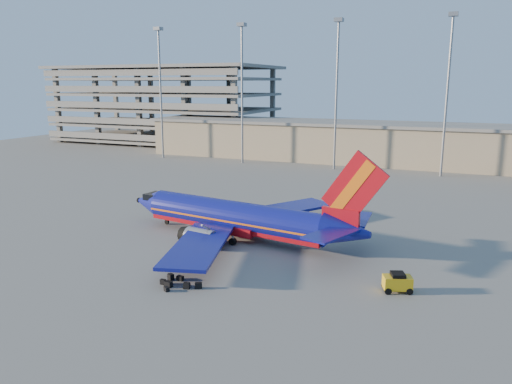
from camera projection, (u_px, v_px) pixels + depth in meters
ground at (275, 235)px, 55.91m from camera, size 220.00×220.00×0.00m
terminal_building at (420, 144)px, 103.34m from camera, size 122.00×16.00×8.50m
parking_garage at (166, 101)px, 143.65m from camera, size 62.00×32.00×21.40m
light_mast_row at (390, 78)px, 91.62m from camera, size 101.60×1.60×28.65m
aircraft_main at (240, 218)px, 54.44m from camera, size 31.44×30.03×10.69m
baggage_tug at (397, 282)px, 40.66m from camera, size 2.62×2.10×1.64m
luggage_pile at (177, 283)px, 42.06m from camera, size 3.78×2.90×0.54m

